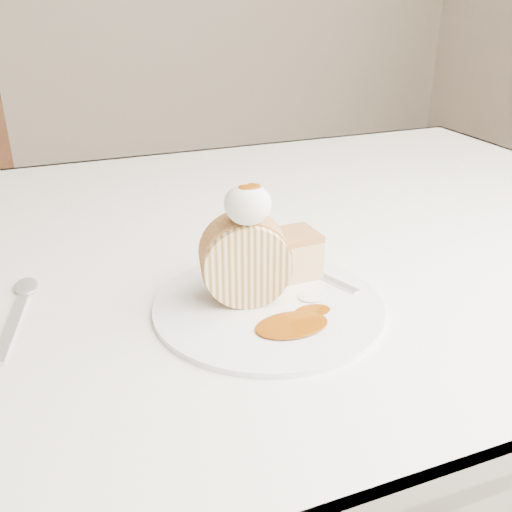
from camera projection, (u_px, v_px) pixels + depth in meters
name	position (u px, v px, depth m)	size (l,w,h in m)	color
table	(227.00, 295.00, 0.81)	(1.40, 0.90, 0.75)	white
plate	(268.00, 306.00, 0.60)	(0.24, 0.24, 0.01)	white
roulade_slice	(245.00, 260.00, 0.59)	(0.09, 0.09, 0.05)	#FEE6B0
cake_chunk	(293.00, 257.00, 0.65)	(0.05, 0.05, 0.04)	tan
whipped_cream	(248.00, 204.00, 0.55)	(0.05, 0.05, 0.04)	silver
caramel_drizzle	(249.00, 182.00, 0.54)	(0.02, 0.02, 0.01)	#763604
caramel_pool	(292.00, 325.00, 0.55)	(0.08, 0.05, 0.00)	#763604
fork	(321.00, 276.00, 0.65)	(0.02, 0.14, 0.00)	silver
spoon	(12.00, 327.00, 0.56)	(0.02, 0.15, 0.00)	silver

